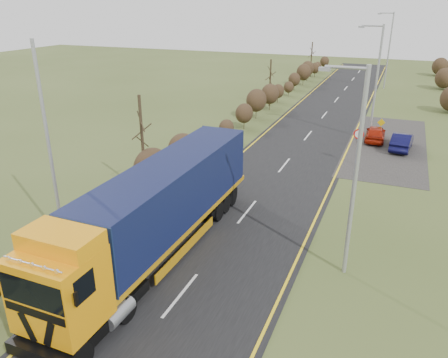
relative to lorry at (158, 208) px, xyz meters
name	(u,v)px	position (x,y,z in m)	size (l,w,h in m)	color
ground	(219,247)	(2.22, 1.67, -2.41)	(160.00, 160.00, 0.00)	#3F4D21
road	(277,175)	(2.22, 11.67, -2.40)	(8.00, 120.00, 0.02)	black
layby	(387,144)	(8.72, 21.67, -2.40)	(6.00, 18.00, 0.02)	#292624
lane_markings	(275,176)	(2.22, 11.37, -2.38)	(7.52, 116.00, 0.01)	yellow
hedgerow	(182,151)	(-3.78, 9.57, -0.79)	(2.24, 102.04, 6.05)	#321F16
lorry	(158,208)	(0.00, 0.00, 0.00)	(2.97, 15.27, 4.25)	black
car_red_hatchback	(375,133)	(7.71, 22.25, -1.76)	(1.54, 3.83, 1.30)	#9D1907
car_blue_sedan	(402,141)	(9.81, 20.67, -1.75)	(1.40, 4.03, 1.33)	black
streetlight_near	(354,167)	(7.91, 1.81, 2.41)	(1.87, 0.18, 8.77)	#9FA1A4
streetlight_mid	(375,78)	(7.12, 22.52, 2.69)	(1.97, 0.19, 9.25)	#9FA1A4
streetlight_far	(388,47)	(6.81, 47.41, 2.91)	(2.04, 0.19, 9.63)	#9FA1A4
left_pole	(49,149)	(-4.98, -0.75, 2.33)	(0.16, 0.16, 9.48)	#9FA1A4
speed_sign	(358,139)	(6.89, 15.82, -0.55)	(0.72, 0.10, 2.62)	#9FA1A4
warning_board	(381,127)	(8.02, 23.29, -1.40)	(0.65, 0.11, 1.70)	#9FA1A4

